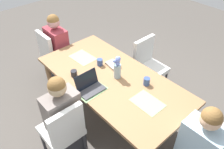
{
  "coord_description": "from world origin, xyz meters",
  "views": [
    {
      "loc": [
        -1.69,
        1.51,
        2.63
      ],
      "look_at": [
        0.0,
        0.0,
        0.8
      ],
      "focal_mm": 36.02,
      "sensor_mm": 36.0,
      "label": 1
    }
  ],
  "objects": [
    {
      "name": "coffee_mug_near_right",
      "position": [
        -0.39,
        -0.23,
        0.8
      ],
      "size": [
        0.08,
        0.08,
        0.1
      ],
      "primitive_type": "cylinder",
      "color": "#33477A",
      "rests_on": "dining_table"
    },
    {
      "name": "person_far_left_far",
      "position": [
        -0.03,
        0.79,
        0.53
      ],
      "size": [
        0.36,
        0.4,
        1.19
      ],
      "color": "#2D2D33",
      "rests_on": "ground_plane"
    },
    {
      "name": "chair_head_right_left_mid",
      "position": [
        1.39,
        0.11,
        0.5
      ],
      "size": [
        0.44,
        0.44,
        0.9
      ],
      "color": "silver",
      "rests_on": "ground_plane"
    },
    {
      "name": "ground_plane",
      "position": [
        0.0,
        0.0,
        0.0
      ],
      "size": [
        10.0,
        10.0,
        0.0
      ],
      "primitive_type": "plane",
      "color": "#4C4742"
    },
    {
      "name": "person_head_right_left_mid",
      "position": [
        1.33,
        0.04,
        0.53
      ],
      "size": [
        0.4,
        0.36,
        1.19
      ],
      "color": "#2D2D33",
      "rests_on": "ground_plane"
    },
    {
      "name": "placemat_head_left_left_near",
      "position": [
        -0.61,
        -0.0,
        0.75
      ],
      "size": [
        0.36,
        0.26,
        0.0
      ],
      "primitive_type": "cube",
      "rotation": [
        0.0,
        0.0,
        -0.0
      ],
      "color": "#7FAD70",
      "rests_on": "dining_table"
    },
    {
      "name": "placemat_head_right_left_mid",
      "position": [
        0.63,
        0.02,
        0.75
      ],
      "size": [
        0.37,
        0.28,
        0.0
      ],
      "primitive_type": "cube",
      "rotation": [
        0.0,
        0.0,
        3.2
      ],
      "color": "#7FAD70",
      "rests_on": "dining_table"
    },
    {
      "name": "chair_near_right_near",
      "position": [
        0.11,
        -0.88,
        0.5
      ],
      "size": [
        0.44,
        0.44,
        0.9
      ],
      "color": "silver",
      "rests_on": "ground_plane"
    },
    {
      "name": "dining_table",
      "position": [
        0.0,
        0.0,
        0.68
      ],
      "size": [
        2.12,
        1.04,
        0.75
      ],
      "color": "olive",
      "rests_on": "ground_plane"
    },
    {
      "name": "laptop_far_left_far",
      "position": [
        0.01,
        0.36,
        0.79
      ],
      "size": [
        0.22,
        0.32,
        0.21
      ],
      "color": "#38383D",
      "rests_on": "dining_table"
    },
    {
      "name": "book_red_cover",
      "position": [
        0.18,
        -0.18,
        0.77
      ],
      "size": [
        0.22,
        0.17,
        0.04
      ],
      "primitive_type": "cube",
      "rotation": [
        0.0,
        0.0,
        -0.13
      ],
      "color": "#B2A38E",
      "rests_on": "dining_table"
    },
    {
      "name": "placemat_far_left_far",
      "position": [
        -0.01,
        0.36,
        0.75
      ],
      "size": [
        0.28,
        0.37,
        0.0
      ],
      "primitive_type": "cube",
      "rotation": [
        0.0,
        0.0,
        -1.52
      ],
      "color": "#7FAD70",
      "rests_on": "dining_table"
    },
    {
      "name": "coffee_mug_near_left",
      "position": [
        0.36,
        0.35,
        0.79
      ],
      "size": [
        0.08,
        0.08,
        0.09
      ],
      "primitive_type": "cylinder",
      "color": "#232328",
      "rests_on": "dining_table"
    },
    {
      "name": "coffee_mug_centre_left",
      "position": [
        0.32,
        -0.06,
        0.8
      ],
      "size": [
        0.08,
        0.08,
        0.1
      ],
      "primitive_type": "cylinder",
      "color": "#33477A",
      "rests_on": "dining_table"
    },
    {
      "name": "chair_far_left_far",
      "position": [
        -0.1,
        0.85,
        0.5
      ],
      "size": [
        0.44,
        0.44,
        0.9
      ],
      "color": "silver",
      "rests_on": "ground_plane"
    },
    {
      "name": "flower_vase",
      "position": [
        -0.04,
        -0.06,
        0.91
      ],
      "size": [
        0.09,
        0.1,
        0.32
      ],
      "color": "#8EA8B7",
      "rests_on": "dining_table"
    }
  ]
}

